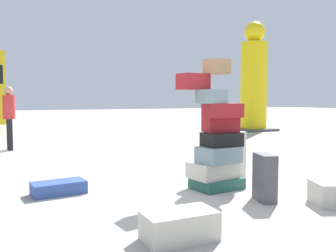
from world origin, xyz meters
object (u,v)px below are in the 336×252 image
Objects in this scene: suitcase_cream_right_side at (234,154)px; person_bearded_onlooker at (9,112)px; yellow_dummy_statue at (254,82)px; suitcase_cream_upright_blue at (179,226)px; suitcase_navy_foreground_far at (59,188)px; suitcase_tower at (216,137)px; suitcase_charcoal_behind_tower at (265,177)px.

person_bearded_onlooker is at bearing 107.98° from suitcase_cream_right_side.
yellow_dummy_statue is (9.44, 2.10, 1.04)m from person_bearded_onlooker.
person_bearded_onlooker is at bearing 100.52° from suitcase_cream_upright_blue.
suitcase_navy_foreground_far is (-2.91, 0.04, -0.30)m from suitcase_cream_right_side.
suitcase_charcoal_behind_tower is (0.24, -0.81, -0.47)m from suitcase_tower.
suitcase_tower is at bearing 48.29° from suitcase_cream_upright_blue.
yellow_dummy_statue is at bearing 95.62° from person_bearded_onlooker.
suitcase_navy_foreground_far is at bearing -141.38° from yellow_dummy_statue.
suitcase_charcoal_behind_tower is at bearing -37.59° from suitcase_navy_foreground_far.
suitcase_cream_upright_blue is 1.12× the size of suitcase_charcoal_behind_tower.
suitcase_cream_upright_blue is 0.42× the size of person_bearded_onlooker.
yellow_dummy_statue is at bearing 32.37° from suitcase_navy_foreground_far.
suitcase_navy_foreground_far is at bearing 163.96° from suitcase_charcoal_behind_tower.
suitcase_tower is 2.13m from suitcase_cream_upright_blue.
yellow_dummy_statue is (5.99, 7.15, 1.63)m from suitcase_cream_right_side.
person_bearded_onlooker is at bearing 129.74° from suitcase_charcoal_behind_tower.
suitcase_cream_upright_blue is at bearing -131.64° from suitcase_tower.
yellow_dummy_statue reaches higher than suitcase_tower.
suitcase_cream_right_side is 1.08× the size of suitcase_navy_foreground_far.
suitcase_cream_right_side is (0.75, 0.61, -0.38)m from suitcase_tower.
suitcase_cream_upright_blue is at bearing -140.66° from suitcase_charcoal_behind_tower.
suitcase_tower reaches higher than suitcase_navy_foreground_far.
suitcase_cream_upright_blue is 2.32m from suitcase_navy_foreground_far.
suitcase_navy_foreground_far is (-2.40, 1.46, -0.22)m from suitcase_charcoal_behind_tower.
suitcase_cream_upright_blue is at bearing -151.00° from suitcase_cream_right_side.
suitcase_tower is 10.36m from yellow_dummy_statue.
suitcase_tower is 0.97m from suitcase_charcoal_behind_tower.
suitcase_navy_foreground_far is 0.44× the size of person_bearded_onlooker.
person_bearded_onlooker is at bearing -167.43° from yellow_dummy_statue.
suitcase_tower reaches higher than suitcase_charcoal_behind_tower.
suitcase_cream_right_side is 1.27× the size of suitcase_charcoal_behind_tower.
suitcase_charcoal_behind_tower is (-0.51, -1.42, -0.08)m from suitcase_cream_right_side.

